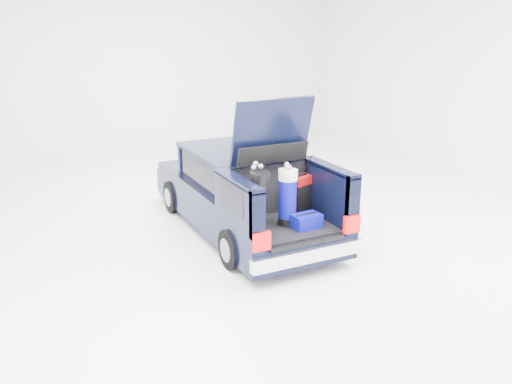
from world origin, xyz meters
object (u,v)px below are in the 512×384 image
car (241,192)px  black_golf_bag (257,201)px  blue_duffel (306,221)px  red_suitcase (300,194)px  blue_golf_bag (288,197)px

car → black_golf_bag: bearing=-106.8°
car → blue_duffel: car is taller
car → blue_duffel: bearing=-82.5°
black_golf_bag → blue_duffel: size_ratio=2.36×
blue_duffel → black_golf_bag: bearing=163.9°
red_suitcase → black_golf_bag: size_ratio=0.61×
red_suitcase → blue_duffel: (-0.26, -0.62, -0.20)m
blue_duffel → car: bearing=93.6°
blue_duffel → red_suitcase: bearing=63.4°
black_golf_bag → red_suitcase: bearing=18.3°
blue_golf_bag → car: bearing=70.1°
black_golf_bag → blue_duffel: 0.84m
car → black_golf_bag: (-0.50, -1.66, 0.40)m
black_golf_bag → blue_golf_bag: black_golf_bag is taller
red_suitcase → black_golf_bag: black_golf_bag is taller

